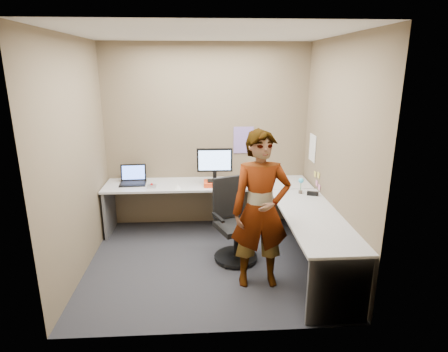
{
  "coord_description": "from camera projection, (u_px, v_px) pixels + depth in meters",
  "views": [
    {
      "loc": [
        -0.08,
        -4.21,
        2.37
      ],
      "look_at": [
        0.19,
        0.25,
        1.05
      ],
      "focal_mm": 30.0,
      "sensor_mm": 36.0,
      "label": 1
    }
  ],
  "objects": [
    {
      "name": "office_chair",
      "position": [
        234.0,
        227.0,
        4.69
      ],
      "size": [
        0.59,
        0.59,
        1.02
      ],
      "rotation": [
        0.0,
        0.0,
        0.38
      ],
      "color": "black",
      "rests_on": "ground"
    },
    {
      "name": "origami",
      "position": [
        178.0,
        187.0,
        5.18
      ],
      "size": [
        0.1,
        0.1,
        0.06
      ],
      "primitive_type": "cone",
      "color": "white",
      "rests_on": "desk"
    },
    {
      "name": "stapler",
      "position": [
        313.0,
        194.0,
        4.91
      ],
      "size": [
        0.16,
        0.08,
        0.05
      ],
      "primitive_type": "cube",
      "rotation": [
        0.0,
        0.0,
        -0.29
      ],
      "color": "black",
      "rests_on": "desk"
    },
    {
      "name": "paper_ream",
      "position": [
        215.0,
        183.0,
        5.32
      ],
      "size": [
        0.31,
        0.23,
        0.06
      ],
      "primitive_type": "cube",
      "rotation": [
        0.0,
        0.0,
        -0.01
      ],
      "color": "red",
      "rests_on": "desk"
    },
    {
      "name": "calendar_purple",
      "position": [
        244.0,
        140.0,
        5.6
      ],
      "size": [
        0.3,
        0.01,
        0.4
      ],
      "primitive_type": "cube",
      "color": "#846BB7",
      "rests_on": "wall_back"
    },
    {
      "name": "trackball_mouse",
      "position": [
        152.0,
        186.0,
        5.22
      ],
      "size": [
        0.12,
        0.08,
        0.07
      ],
      "color": "#B7B7BC",
      "rests_on": "desk"
    },
    {
      "name": "ground",
      "position": [
        210.0,
        262.0,
        4.7
      ],
      "size": [
        3.0,
        3.0,
        0.0
      ],
      "primitive_type": "plane",
      "color": "black",
      "rests_on": "ground"
    },
    {
      "name": "calendar_white",
      "position": [
        312.0,
        148.0,
        5.3
      ],
      "size": [
        0.01,
        0.28,
        0.38
      ],
      "primitive_type": "cube",
      "color": "white",
      "rests_on": "wall_right"
    },
    {
      "name": "wall_right",
      "position": [
        336.0,
        156.0,
        4.41
      ],
      "size": [
        0.0,
        2.7,
        2.7
      ],
      "primitive_type": "plane",
      "rotation": [
        1.57,
        0.0,
        -1.57
      ],
      "color": "brown",
      "rests_on": "ground"
    },
    {
      "name": "monitor",
      "position": [
        215.0,
        162.0,
        5.25
      ],
      "size": [
        0.5,
        0.15,
        0.47
      ],
      "rotation": [
        0.0,
        0.0,
        -0.01
      ],
      "color": "black",
      "rests_on": "paper_ream"
    },
    {
      "name": "ceiling",
      "position": [
        207.0,
        33.0,
        3.94
      ],
      "size": [
        3.0,
        3.0,
        0.0
      ],
      "primitive_type": "plane",
      "rotation": [
        3.14,
        0.0,
        0.0
      ],
      "color": "white",
      "rests_on": "wall_back"
    },
    {
      "name": "sticky_note_a",
      "position": [
        318.0,
        175.0,
        5.05
      ],
      "size": [
        0.01,
        0.07,
        0.07
      ],
      "primitive_type": "cube",
      "color": "#F2E059",
      "rests_on": "wall_right"
    },
    {
      "name": "sticky_note_b",
      "position": [
        317.0,
        183.0,
        5.13
      ],
      "size": [
        0.01,
        0.07,
        0.07
      ],
      "primitive_type": "cube",
      "color": "pink",
      "rests_on": "wall_right"
    },
    {
      "name": "sticky_note_d",
      "position": [
        315.0,
        174.0,
        5.2
      ],
      "size": [
        0.01,
        0.07,
        0.07
      ],
      "primitive_type": "cube",
      "color": "#F2E059",
      "rests_on": "wall_right"
    },
    {
      "name": "person",
      "position": [
        261.0,
        210.0,
        4.02
      ],
      "size": [
        0.64,
        0.43,
        1.75
      ],
      "primitive_type": "imported",
      "rotation": [
        0.0,
        0.0,
        0.02
      ],
      "color": "#999399",
      "rests_on": "ground"
    },
    {
      "name": "flower",
      "position": [
        301.0,
        183.0,
        4.96
      ],
      "size": [
        0.07,
        0.07,
        0.22
      ],
      "color": "brown",
      "rests_on": "desk"
    },
    {
      "name": "wall_back",
      "position": [
        207.0,
        137.0,
        5.57
      ],
      "size": [
        3.0,
        0.0,
        3.0
      ],
      "primitive_type": "plane",
      "rotation": [
        1.57,
        0.0,
        0.0
      ],
      "color": "brown",
      "rests_on": "ground"
    },
    {
      "name": "sticky_note_c",
      "position": [
        319.0,
        187.0,
        5.02
      ],
      "size": [
        0.01,
        0.07,
        0.07
      ],
      "primitive_type": "cube",
      "color": "pink",
      "rests_on": "wall_right"
    },
    {
      "name": "laptop",
      "position": [
        133.0,
        179.0,
        5.42
      ],
      "size": [
        0.38,
        0.32,
        0.26
      ],
      "rotation": [
        0.0,
        0.0,
        0.05
      ],
      "color": "black",
      "rests_on": "desk"
    },
    {
      "name": "desk",
      "position": [
        242.0,
        206.0,
        4.93
      ],
      "size": [
        2.98,
        2.58,
        0.73
      ],
      "color": "silver",
      "rests_on": "ground"
    },
    {
      "name": "wall_left",
      "position": [
        76.0,
        159.0,
        4.23
      ],
      "size": [
        0.0,
        2.7,
        2.7
      ],
      "primitive_type": "plane",
      "rotation": [
        1.57,
        0.0,
        1.57
      ],
      "color": "brown",
      "rests_on": "ground"
    }
  ]
}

